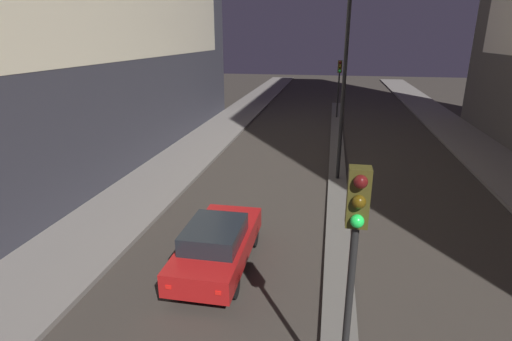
{
  "coord_description": "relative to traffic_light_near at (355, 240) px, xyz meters",
  "views": [
    {
      "loc": [
        -0.46,
        -1.18,
        6.17
      ],
      "look_at": [
        -3.56,
        15.22,
        0.5
      ],
      "focal_mm": 28.0,
      "sensor_mm": 36.0,
      "label": 1
    }
  ],
  "objects": [
    {
      "name": "traffic_light_mid",
      "position": [
        0.0,
        25.74,
        0.0
      ],
      "size": [
        0.32,
        0.42,
        4.27
      ],
      "color": "black",
      "rests_on": "median_strip"
    },
    {
      "name": "street_lamp",
      "position": [
        0.0,
        11.63,
        3.21
      ],
      "size": [
        0.59,
        0.59,
        8.9
      ],
      "color": "black",
      "rests_on": "median_strip"
    },
    {
      "name": "traffic_light_near",
      "position": [
        0.0,
        0.0,
        0.0
      ],
      "size": [
        0.32,
        0.42,
        4.27
      ],
      "color": "black",
      "rests_on": "median_strip"
    },
    {
      "name": "car_left_lane",
      "position": [
        -3.32,
        3.87,
        -2.55
      ],
      "size": [
        1.7,
        4.2,
        1.41
      ],
      "color": "maroon",
      "rests_on": "ground"
    },
    {
      "name": "median_strip",
      "position": [
        0.0,
        14.8,
        -3.21
      ],
      "size": [
        0.78,
        36.22,
        0.13
      ],
      "color": "#56544F",
      "rests_on": "ground"
    }
  ]
}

